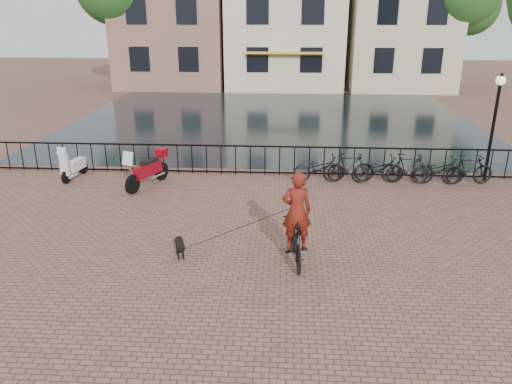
# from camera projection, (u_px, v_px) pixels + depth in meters

# --- Properties ---
(ground) EXTENTS (100.00, 100.00, 0.00)m
(ground) POSITION_uv_depth(u_px,v_px,m) (247.00, 304.00, 9.61)
(ground) COLOR brown
(ground) RESTS_ON ground
(canal_water) EXTENTS (20.00, 20.00, 0.00)m
(canal_water) POSITION_uv_depth(u_px,v_px,m) (273.00, 119.00, 25.81)
(canal_water) COLOR black
(canal_water) RESTS_ON ground
(railing) EXTENTS (20.00, 0.05, 1.02)m
(railing) POSITION_uv_depth(u_px,v_px,m) (265.00, 161.00, 16.93)
(railing) COLOR black
(railing) RESTS_ON ground
(canal_house_mid) EXTENTS (8.00, 9.50, 11.80)m
(canal_house_mid) POSITION_uv_depth(u_px,v_px,m) (286.00, 1.00, 35.64)
(canal_house_mid) COLOR beige
(canal_house_mid) RESTS_ON ground
(lamp_post) EXTENTS (0.30, 0.30, 3.45)m
(lamp_post) POSITION_uv_depth(u_px,v_px,m) (496.00, 110.00, 15.50)
(lamp_post) COLOR black
(lamp_post) RESTS_ON ground
(cyclist) EXTENTS (0.83, 1.86, 2.48)m
(cyclist) POSITION_uv_depth(u_px,v_px,m) (296.00, 224.00, 10.87)
(cyclist) COLOR black
(cyclist) RESTS_ON ground
(dog) EXTENTS (0.43, 0.74, 0.48)m
(dog) POSITION_uv_depth(u_px,v_px,m) (180.00, 247.00, 11.39)
(dog) COLOR black
(dog) RESTS_ON ground
(motorcycle) EXTENTS (1.18, 1.96, 1.38)m
(motorcycle) POSITION_uv_depth(u_px,v_px,m) (147.00, 166.00, 15.74)
(motorcycle) COLOR maroon
(motorcycle) RESTS_ON ground
(scooter) EXTENTS (0.58, 1.39, 1.25)m
(scooter) POSITION_uv_depth(u_px,v_px,m) (73.00, 160.00, 16.53)
(scooter) COLOR silver
(scooter) RESTS_ON ground
(parked_bike_0) EXTENTS (1.78, 0.81, 0.90)m
(parked_bike_0) POSITION_uv_depth(u_px,v_px,m) (319.00, 168.00, 16.28)
(parked_bike_0) COLOR black
(parked_bike_0) RESTS_ON ground
(parked_bike_1) EXTENTS (1.69, 0.57, 1.00)m
(parked_bike_1) POSITION_uv_depth(u_px,v_px,m) (348.00, 167.00, 16.21)
(parked_bike_1) COLOR black
(parked_bike_1) RESTS_ON ground
(parked_bike_2) EXTENTS (1.77, 0.80, 0.90)m
(parked_bike_2) POSITION_uv_depth(u_px,v_px,m) (378.00, 169.00, 16.17)
(parked_bike_2) COLOR black
(parked_bike_2) RESTS_ON ground
(parked_bike_3) EXTENTS (1.69, 0.59, 1.00)m
(parked_bike_3) POSITION_uv_depth(u_px,v_px,m) (408.00, 168.00, 16.10)
(parked_bike_3) COLOR black
(parked_bike_3) RESTS_ON ground
(parked_bike_4) EXTENTS (1.74, 0.66, 0.90)m
(parked_bike_4) POSITION_uv_depth(u_px,v_px,m) (437.00, 170.00, 16.06)
(parked_bike_4) COLOR black
(parked_bike_4) RESTS_ON ground
(parked_bike_5) EXTENTS (1.71, 0.68, 1.00)m
(parked_bike_5) POSITION_uv_depth(u_px,v_px,m) (468.00, 170.00, 15.99)
(parked_bike_5) COLOR black
(parked_bike_5) RESTS_ON ground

